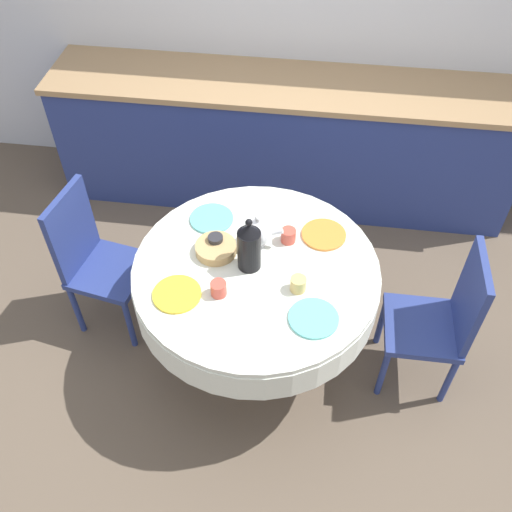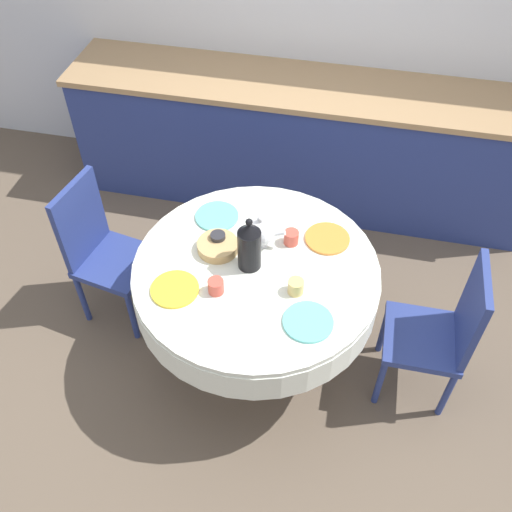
% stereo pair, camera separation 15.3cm
% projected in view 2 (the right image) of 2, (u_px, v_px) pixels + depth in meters
% --- Properties ---
extents(ground_plane, '(12.00, 12.00, 0.00)m').
position_uv_depth(ground_plane, '(256.00, 352.00, 3.45)').
color(ground_plane, brown).
extents(wall_back, '(7.00, 0.05, 2.60)m').
position_uv_depth(wall_back, '(316.00, 8.00, 3.72)').
color(wall_back, silver).
rests_on(wall_back, ground_plane).
extents(kitchen_counter, '(3.24, 0.64, 0.94)m').
position_uv_depth(kitchen_counter, '(300.00, 143.00, 4.10)').
color(kitchen_counter, navy).
rests_on(kitchen_counter, ground_plane).
extents(dining_table, '(1.27, 1.27, 0.78)m').
position_uv_depth(dining_table, '(256.00, 283.00, 2.97)').
color(dining_table, tan).
rests_on(dining_table, ground_plane).
extents(chair_left, '(0.40, 0.40, 0.95)m').
position_uv_depth(chair_left, '(442.00, 330.00, 2.93)').
color(chair_left, navy).
rests_on(chair_left, ground_plane).
extents(chair_right, '(0.47, 0.47, 0.95)m').
position_uv_depth(chair_right, '(102.00, 248.00, 3.33)').
color(chair_right, navy).
rests_on(chair_right, ground_plane).
extents(plate_near_left, '(0.24, 0.24, 0.01)m').
position_uv_depth(plate_near_left, '(175.00, 289.00, 2.77)').
color(plate_near_left, yellow).
rests_on(plate_near_left, dining_table).
extents(cup_near_left, '(0.08, 0.08, 0.08)m').
position_uv_depth(cup_near_left, '(216.00, 286.00, 2.74)').
color(cup_near_left, '#CC4C3D').
rests_on(cup_near_left, dining_table).
extents(plate_near_right, '(0.24, 0.24, 0.01)m').
position_uv_depth(plate_near_right, '(308.00, 322.00, 2.64)').
color(plate_near_right, '#60BCB7').
rests_on(plate_near_right, dining_table).
extents(cup_near_right, '(0.08, 0.08, 0.08)m').
position_uv_depth(cup_near_right, '(296.00, 287.00, 2.74)').
color(cup_near_right, '#DBB766').
rests_on(cup_near_right, dining_table).
extents(plate_far_left, '(0.24, 0.24, 0.01)m').
position_uv_depth(plate_far_left, '(217.00, 216.00, 3.12)').
color(plate_far_left, '#60BCB7').
rests_on(plate_far_left, dining_table).
extents(cup_far_left, '(0.08, 0.08, 0.08)m').
position_uv_depth(cup_far_left, '(218.00, 240.00, 2.96)').
color(cup_far_left, '#28282D').
rests_on(cup_far_left, dining_table).
extents(plate_far_right, '(0.24, 0.24, 0.01)m').
position_uv_depth(plate_far_right, '(327.00, 239.00, 3.01)').
color(plate_far_right, orange).
rests_on(plate_far_right, dining_table).
extents(cup_far_right, '(0.08, 0.08, 0.08)m').
position_uv_depth(cup_far_right, '(291.00, 237.00, 2.97)').
color(cup_far_right, '#CC4C3D').
rests_on(cup_far_right, dining_table).
extents(coffee_carafe, '(0.12, 0.12, 0.32)m').
position_uv_depth(coffee_carafe, '(249.00, 246.00, 2.79)').
color(coffee_carafe, black).
rests_on(coffee_carafe, dining_table).
extents(teapot, '(0.21, 0.15, 0.20)m').
position_uv_depth(teapot, '(261.00, 232.00, 2.93)').
color(teapot, white).
rests_on(teapot, dining_table).
extents(bread_basket, '(0.21, 0.21, 0.05)m').
position_uv_depth(bread_basket, '(218.00, 246.00, 2.94)').
color(bread_basket, tan).
rests_on(bread_basket, dining_table).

